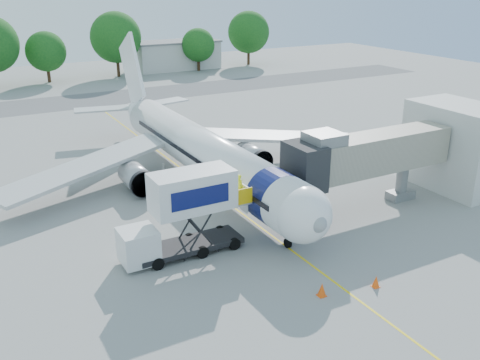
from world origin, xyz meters
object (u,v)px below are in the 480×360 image
jet_bridge (361,156)px  catering_hiloader (183,215)px  aircraft (199,150)px  ground_tug (309,287)px

jet_bridge → catering_hiloader: jet_bridge is taller
jet_bridge → aircraft: bearing=125.7°
aircraft → jet_bridge: aircraft is taller
aircraft → jet_bridge: size_ratio=2.71×
aircraft → ground_tug: bearing=-96.9°
jet_bridge → ground_tug: jet_bridge is taller
aircraft → catering_hiloader: bearing=-119.4°
catering_hiloader → ground_tug: (3.93, -8.10, -2.02)m
jet_bridge → ground_tug: bearing=-141.9°
jet_bridge → ground_tug: size_ratio=3.55×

